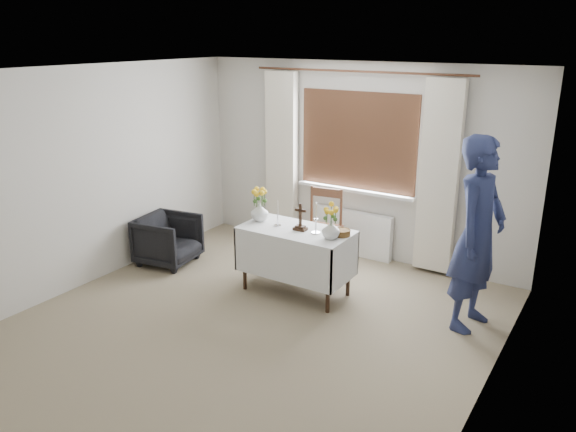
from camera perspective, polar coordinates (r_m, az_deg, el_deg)
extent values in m
plane|color=#85725C|center=(5.71, -4.46, -11.55)|extent=(5.00, 5.00, 0.00)
cube|color=white|center=(6.32, 0.81, -4.61)|extent=(1.24, 0.64, 0.76)
imported|color=black|center=(7.31, -12.08, -2.38)|extent=(0.78, 0.77, 0.63)
imported|color=navy|center=(5.72, 18.73, -1.80)|extent=(0.58, 0.77, 1.94)
cube|color=white|center=(7.49, 6.55, -1.71)|extent=(1.10, 0.10, 0.60)
imported|color=silver|center=(6.44, -2.89, 0.42)|extent=(0.25, 0.25, 0.21)
imported|color=silver|center=(5.89, 4.38, -1.39)|extent=(0.24, 0.24, 0.20)
cylinder|color=brown|center=(6.01, 5.51, -1.68)|extent=(0.22, 0.22, 0.07)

